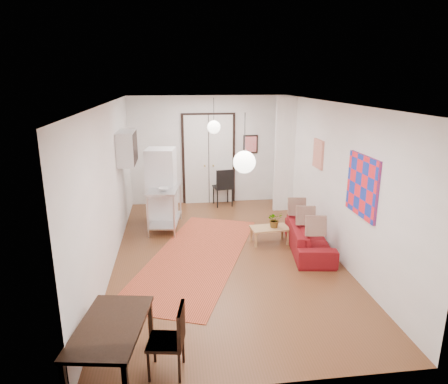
{
  "coord_description": "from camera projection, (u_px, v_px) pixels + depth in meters",
  "views": [
    {
      "loc": [
        -0.93,
        -7.14,
        3.32
      ],
      "look_at": [
        -0.01,
        0.07,
        1.25
      ],
      "focal_mm": 32.0,
      "sensor_mm": 36.0,
      "label": 1
    }
  ],
  "objects": [
    {
      "name": "floor",
      "position": [
        225.0,
        254.0,
        7.83
      ],
      "size": [
        7.0,
        7.0,
        0.0
      ],
      "primitive_type": "plane",
      "color": "brown",
      "rests_on": "ground"
    },
    {
      "name": "ceiling",
      "position": [
        225.0,
        103.0,
        7.04
      ],
      "size": [
        4.2,
        7.0,
        0.02
      ],
      "primitive_type": "cube",
      "color": "white",
      "rests_on": "wall_back"
    },
    {
      "name": "wall_back",
      "position": [
        208.0,
        150.0,
        10.77
      ],
      "size": [
        4.2,
        0.02,
        2.9
      ],
      "primitive_type": "cube",
      "color": "silver",
      "rests_on": "floor"
    },
    {
      "name": "wall_front",
      "position": [
        269.0,
        268.0,
        4.1
      ],
      "size": [
        4.2,
        0.02,
        2.9
      ],
      "primitive_type": "cube",
      "color": "silver",
      "rests_on": "floor"
    },
    {
      "name": "wall_left",
      "position": [
        110.0,
        186.0,
        7.18
      ],
      "size": [
        0.02,
        7.0,
        2.9
      ],
      "primitive_type": "cube",
      "color": "silver",
      "rests_on": "floor"
    },
    {
      "name": "wall_right",
      "position": [
        333.0,
        179.0,
        7.69
      ],
      "size": [
        0.02,
        7.0,
        2.9
      ],
      "primitive_type": "cube",
      "color": "silver",
      "rests_on": "floor"
    },
    {
      "name": "double_doors",
      "position": [
        209.0,
        160.0,
        10.8
      ],
      "size": [
        1.44,
        0.06,
        2.5
      ],
      "primitive_type": "cube",
      "color": "silver",
      "rests_on": "wall_back"
    },
    {
      "name": "stub_partition",
      "position": [
        285.0,
        155.0,
        10.09
      ],
      "size": [
        0.5,
        0.1,
        2.9
      ],
      "primitive_type": "cube",
      "color": "silver",
      "rests_on": "floor"
    },
    {
      "name": "wall_cabinet",
      "position": [
        127.0,
        148.0,
        8.51
      ],
      "size": [
        0.35,
        1.0,
        0.7
      ],
      "primitive_type": "cube",
      "color": "silver",
      "rests_on": "wall_left"
    },
    {
      "name": "painting_popart",
      "position": [
        362.0,
        186.0,
        6.44
      ],
      "size": [
        0.05,
        1.0,
        1.0
      ],
      "primitive_type": "cube",
      "color": "red",
      "rests_on": "wall_right"
    },
    {
      "name": "painting_abstract",
      "position": [
        318.0,
        154.0,
        8.35
      ],
      "size": [
        0.05,
        0.5,
        0.6
      ],
      "primitive_type": "cube",
      "color": "beige",
      "rests_on": "wall_right"
    },
    {
      "name": "poster_back",
      "position": [
        251.0,
        144.0,
        10.84
      ],
      "size": [
        0.4,
        0.03,
        0.5
      ],
      "primitive_type": "cube",
      "color": "red",
      "rests_on": "wall_back"
    },
    {
      "name": "print_left",
      "position": [
        122.0,
        142.0,
        8.95
      ],
      "size": [
        0.03,
        0.44,
        0.54
      ],
      "primitive_type": "cube",
      "color": "#935F3D",
      "rests_on": "wall_left"
    },
    {
      "name": "pendant_back",
      "position": [
        214.0,
        127.0,
        9.12
      ],
      "size": [
        0.3,
        0.3,
        0.8
      ],
      "color": "white",
      "rests_on": "ceiling"
    },
    {
      "name": "pendant_front",
      "position": [
        244.0,
        162.0,
        5.31
      ],
      "size": [
        0.3,
        0.3,
        0.8
      ],
      "color": "white",
      "rests_on": "ceiling"
    },
    {
      "name": "kilim_rug",
      "position": [
        197.0,
        256.0,
        7.73
      ],
      "size": [
        2.99,
        4.53,
        0.01
      ],
      "primitive_type": "cube",
      "rotation": [
        0.0,
        0.0,
        -0.36
      ],
      "color": "#BE462F",
      "rests_on": "floor"
    },
    {
      "name": "sofa",
      "position": [
        309.0,
        238.0,
        7.92
      ],
      "size": [
        1.92,
        0.97,
        0.54
      ],
      "primitive_type": "imported",
      "rotation": [
        0.0,
        0.0,
        1.43
      ],
      "color": "maroon",
      "rests_on": "floor"
    },
    {
      "name": "coffee_table",
      "position": [
        270.0,
        229.0,
        8.29
      ],
      "size": [
        0.81,
        0.5,
        0.35
      ],
      "rotation": [
        0.0,
        0.0,
        0.09
      ],
      "color": "tan",
      "rests_on": "floor"
    },
    {
      "name": "potted_plant",
      "position": [
        275.0,
        219.0,
        8.24
      ],
      "size": [
        0.29,
        0.33,
        0.34
      ],
      "primitive_type": "imported",
      "rotation": [
        0.0,
        0.0,
        0.09
      ],
      "color": "#325F2A",
      "rests_on": "coffee_table"
    },
    {
      "name": "kitchen_counter",
      "position": [
        165.0,
        201.0,
        9.04
      ],
      "size": [
        0.81,
        1.36,
        0.98
      ],
      "rotation": [
        0.0,
        0.0,
        -0.14
      ],
      "color": "silver",
      "rests_on": "floor"
    },
    {
      "name": "bowl",
      "position": [
        164.0,
        189.0,
        8.65
      ],
      "size": [
        0.28,
        0.28,
        0.06
      ],
      "primitive_type": "imported",
      "rotation": [
        0.0,
        0.0,
        -0.23
      ],
      "color": "silver",
      "rests_on": "kitchen_counter"
    },
    {
      "name": "soap_bottle",
      "position": [
        162.0,
        180.0,
        9.15
      ],
      "size": [
        0.11,
        0.11,
        0.2
      ],
      "primitive_type": "imported",
      "rotation": [
        0.0,
        0.0,
        -0.23
      ],
      "color": "#528DB3",
      "rests_on": "kitchen_counter"
    },
    {
      "name": "fridge",
      "position": [
        162.0,
        187.0,
        9.19
      ],
      "size": [
        0.72,
        0.72,
        1.8
      ],
      "primitive_type": "cube",
      "rotation": [
        0.0,
        0.0,
        -0.14
      ],
      "color": "white",
      "rests_on": "floor"
    },
    {
      "name": "dining_table",
      "position": [
        111.0,
        330.0,
        4.45
      ],
      "size": [
        0.9,
        1.34,
        0.69
      ],
      "rotation": [
        0.0,
        0.0,
        -0.16
      ],
      "color": "black",
      "rests_on": "floor"
    },
    {
      "name": "dining_chair_near",
      "position": [
        166.0,
        331.0,
        4.64
      ],
      "size": [
        0.47,
        0.61,
        0.85
      ],
      "rotation": [
        0.0,
        0.0,
        -1.73
      ],
      "color": "#361C11",
      "rests_on": "floor"
    },
    {
      "name": "dining_chair_far",
      "position": [
        166.0,
        331.0,
        4.64
      ],
      "size": [
        0.47,
        0.61,
        0.85
      ],
      "rotation": [
        0.0,
        0.0,
        -1.73
      ],
      "color": "#361C11",
      "rests_on": "floor"
    },
    {
      "name": "black_side_chair",
      "position": [
        222.0,
        183.0,
        10.81
      ],
      "size": [
        0.54,
        0.54,
        1.02
      ],
      "rotation": [
        0.0,
        0.0,
        3.3
      ],
      "color": "black",
      "rests_on": "floor"
    }
  ]
}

